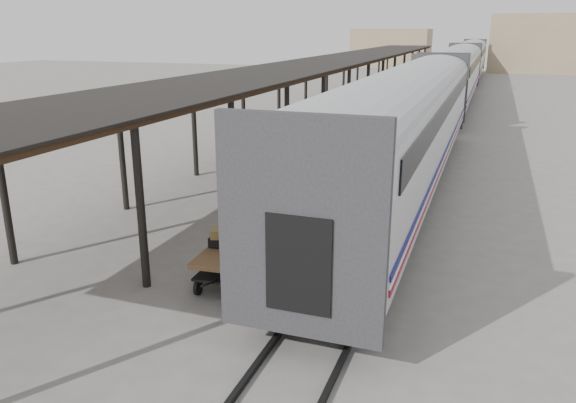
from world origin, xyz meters
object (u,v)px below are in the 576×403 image
(porter, at_px, (229,221))
(baggage_cart, at_px, (233,256))
(pedestrian, at_px, (303,124))
(luggage_tug, at_px, (344,122))

(porter, bearing_deg, baggage_cart, 33.16)
(baggage_cart, distance_m, pedestrian, 18.38)
(baggage_cart, distance_m, porter, 1.35)
(luggage_tug, height_order, pedestrian, pedestrian)
(porter, xyz_separation_m, pedestrian, (-4.35, 18.57, -0.90))
(pedestrian, bearing_deg, porter, 102.90)
(luggage_tug, distance_m, pedestrian, 3.95)
(baggage_cart, xyz_separation_m, pedestrian, (-4.10, 17.92, 0.25))
(luggage_tug, bearing_deg, pedestrian, -126.44)
(luggage_tug, bearing_deg, porter, -98.02)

